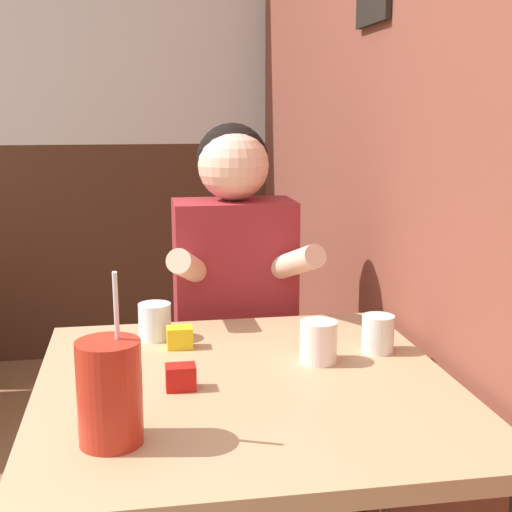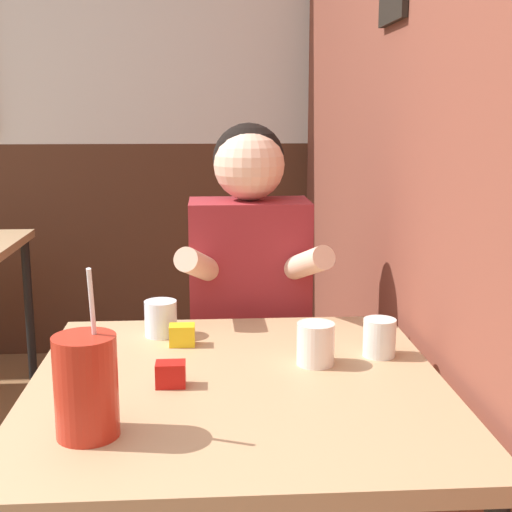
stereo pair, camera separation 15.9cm
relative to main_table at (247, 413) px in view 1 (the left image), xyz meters
The scene contains 9 objects.
brick_wall_right 1.31m from the main_table, 63.86° to the left, with size 0.08×4.58×2.70m.
main_table is the anchor object (origin of this frame).
person_seated 0.61m from the main_table, 84.38° to the left, with size 0.42×0.40×1.24m.
cocktail_pitcher 0.39m from the main_table, 138.94° to the right, with size 0.11×0.11×0.30m.
glass_near_pitcher 0.38m from the main_table, 119.23° to the left, with size 0.08×0.08×0.09m.
glass_center 0.37m from the main_table, 22.10° to the left, with size 0.07×0.07×0.09m.
glass_far_side 0.23m from the main_table, 27.03° to the left, with size 0.08×0.08×0.09m.
condiment_ketchup 0.17m from the main_table, behind, with size 0.06×0.04×0.05m.
condiment_mustard 0.28m from the main_table, 117.20° to the left, with size 0.06×0.04×0.05m.
Camera 1 is at (0.69, -1.07, 1.27)m, focal length 50.00 mm.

